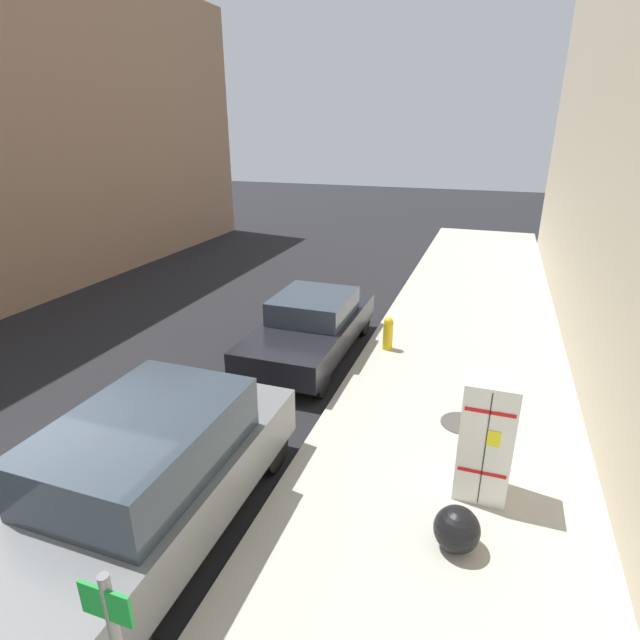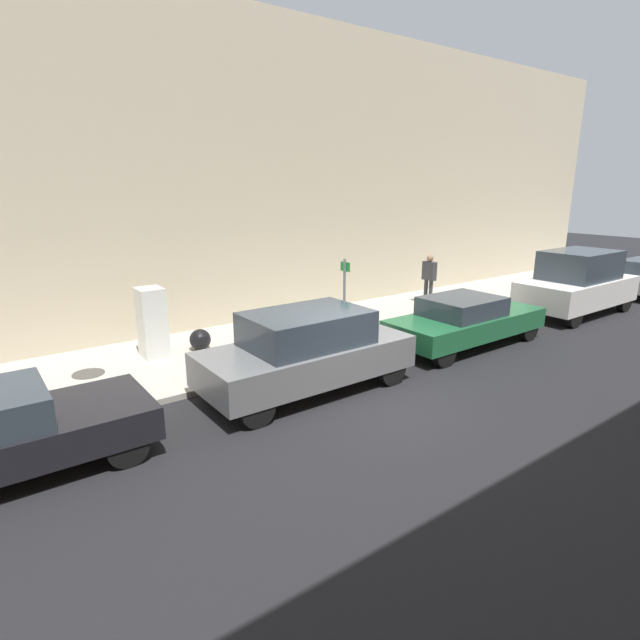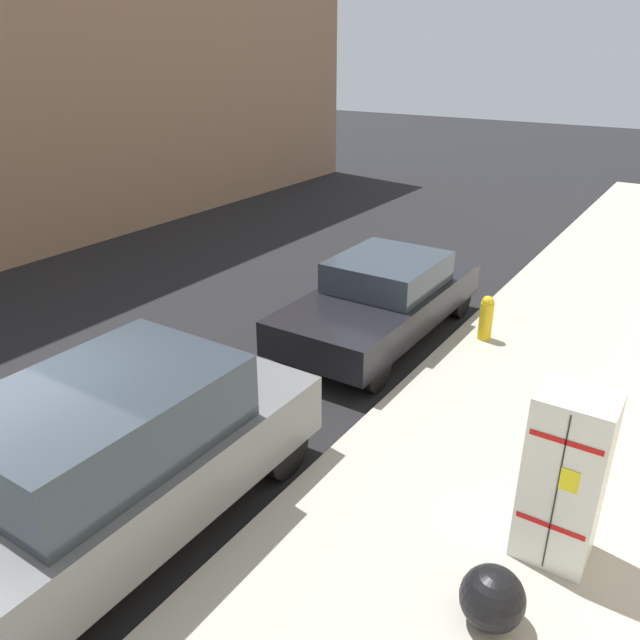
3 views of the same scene
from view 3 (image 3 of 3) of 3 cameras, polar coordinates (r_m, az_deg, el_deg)
The scene contains 6 objects.
discarded_refrigerator at distance 6.29m, azimuth 21.43°, elevation -13.22°, with size 0.68×0.60×1.74m.
manhole_cover at distance 8.15m, azimuth 20.83°, elevation -11.24°, with size 0.70×0.70×0.02m, color #47443F.
fire_hydrant at distance 10.58m, azimuth 14.95°, elevation 0.26°, with size 0.22×0.22×0.76m.
trash_bag at distance 5.86m, azimuth 15.47°, elevation -23.30°, with size 0.55×0.55×0.55m, color black.
parked_sedan_dark at distance 10.55m, azimuth 5.71°, elevation 2.03°, with size 1.82×4.39×1.38m.
parked_suv_gray at distance 6.57m, azimuth -18.53°, elevation -12.03°, with size 1.93×4.59×1.75m.
Camera 3 is at (-5.67, 2.40, 4.63)m, focal length 35.00 mm.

